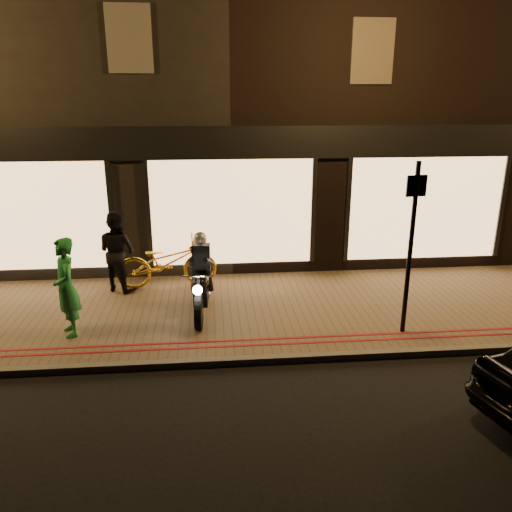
{
  "coord_description": "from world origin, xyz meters",
  "views": [
    {
      "loc": [
        -0.49,
        -7.03,
        4.11
      ],
      "look_at": [
        0.39,
        2.29,
        1.1
      ],
      "focal_mm": 35.0,
      "sensor_mm": 36.0,
      "label": 1
    }
  ],
  "objects_px": {
    "sign_post": "(411,241)",
    "bicycle_gold": "(167,262)",
    "motorcycle": "(201,283)",
    "person_green": "(66,287)"
  },
  "relations": [
    {
      "from": "motorcycle",
      "to": "bicycle_gold",
      "type": "distance_m",
      "value": 1.66
    },
    {
      "from": "motorcycle",
      "to": "sign_post",
      "type": "bearing_deg",
      "value": -13.83
    },
    {
      "from": "sign_post",
      "to": "person_green",
      "type": "relative_size",
      "value": 1.72
    },
    {
      "from": "motorcycle",
      "to": "sign_post",
      "type": "height_order",
      "value": "sign_post"
    },
    {
      "from": "sign_post",
      "to": "bicycle_gold",
      "type": "relative_size",
      "value": 1.4
    },
    {
      "from": "sign_post",
      "to": "person_green",
      "type": "bearing_deg",
      "value": 175.63
    },
    {
      "from": "person_green",
      "to": "bicycle_gold",
      "type": "bearing_deg",
      "value": 119.61
    },
    {
      "from": "sign_post",
      "to": "bicycle_gold",
      "type": "xyz_separation_m",
      "value": [
        -4.31,
        2.6,
        -1.11
      ]
    },
    {
      "from": "motorcycle",
      "to": "bicycle_gold",
      "type": "height_order",
      "value": "motorcycle"
    },
    {
      "from": "motorcycle",
      "to": "sign_post",
      "type": "relative_size",
      "value": 0.65
    }
  ]
}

